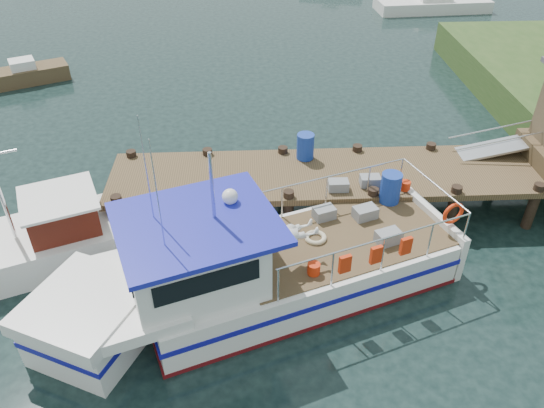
{
  "coord_description": "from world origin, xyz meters",
  "views": [
    {
      "loc": [
        -1.63,
        -14.04,
        10.25
      ],
      "look_at": [
        -1.0,
        -1.5,
        1.3
      ],
      "focal_mm": 35.0,
      "sensor_mm": 36.0,
      "label": 1
    }
  ],
  "objects_px": {
    "work_boat": "(36,243)",
    "moored_rowboat": "(25,74)",
    "dock": "(511,144)",
    "lobster_boat": "(248,271)",
    "moored_c": "(432,4)"
  },
  "relations": [
    {
      "from": "work_boat",
      "to": "moored_rowboat",
      "type": "xyz_separation_m",
      "value": [
        -4.7,
        13.37,
        -0.23
      ]
    },
    {
      "from": "dock",
      "to": "moored_rowboat",
      "type": "xyz_separation_m",
      "value": [
        -18.94,
        11.19,
        -1.81
      ]
    },
    {
      "from": "moored_rowboat",
      "to": "work_boat",
      "type": "bearing_deg",
      "value": -66.78
    },
    {
      "from": "dock",
      "to": "lobster_boat",
      "type": "relative_size",
      "value": 1.48
    },
    {
      "from": "work_boat",
      "to": "moored_rowboat",
      "type": "relative_size",
      "value": 1.85
    },
    {
      "from": "dock",
      "to": "moored_c",
      "type": "height_order",
      "value": "dock"
    },
    {
      "from": "lobster_boat",
      "to": "work_boat",
      "type": "bearing_deg",
      "value": 143.08
    },
    {
      "from": "moored_rowboat",
      "to": "moored_c",
      "type": "height_order",
      "value": "moored_c"
    },
    {
      "from": "dock",
      "to": "moored_rowboat",
      "type": "bearing_deg",
      "value": 149.44
    },
    {
      "from": "lobster_boat",
      "to": "work_boat",
      "type": "relative_size",
      "value": 1.45
    },
    {
      "from": "dock",
      "to": "work_boat",
      "type": "xyz_separation_m",
      "value": [
        -14.24,
        -2.18,
        -1.58
      ]
    },
    {
      "from": "work_boat",
      "to": "moored_rowboat",
      "type": "height_order",
      "value": "work_boat"
    },
    {
      "from": "work_boat",
      "to": "moored_c",
      "type": "height_order",
      "value": "work_boat"
    },
    {
      "from": "lobster_boat",
      "to": "work_boat",
      "type": "height_order",
      "value": "lobster_boat"
    },
    {
      "from": "lobster_boat",
      "to": "moored_rowboat",
      "type": "bearing_deg",
      "value": 105.18
    }
  ]
}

